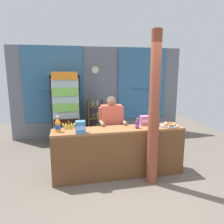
% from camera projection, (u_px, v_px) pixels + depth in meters
% --- Properties ---
extents(ground_plane, '(8.22, 8.22, 0.00)m').
position_uv_depth(ground_plane, '(112.00, 158.00, 4.99)').
color(ground_plane, '#665B51').
extents(back_wall_curtained, '(5.28, 0.22, 2.76)m').
position_uv_depth(back_wall_curtained, '(99.00, 91.00, 6.58)').
color(back_wall_curtained, slate).
rests_on(back_wall_curtained, ground).
extents(stall_counter, '(2.54, 0.48, 0.95)m').
position_uv_depth(stall_counter, '(120.00, 149.00, 4.01)').
color(stall_counter, '#935B33').
rests_on(stall_counter, ground).
extents(timber_post, '(0.21, 0.19, 2.72)m').
position_uv_depth(timber_post, '(154.00, 114.00, 3.70)').
color(timber_post, brown).
rests_on(timber_post, ground).
extents(drink_fridge, '(0.78, 0.75, 2.02)m').
position_uv_depth(drink_fridge, '(66.00, 105.00, 5.86)').
color(drink_fridge, black).
rests_on(drink_fridge, ground).
extents(bottle_shelf_rack, '(0.48, 0.28, 1.19)m').
position_uv_depth(bottle_shelf_rack, '(95.00, 119.00, 6.33)').
color(bottle_shelf_rack, brown).
rests_on(bottle_shelf_rack, ground).
extents(plastic_lawn_chair, '(0.59, 0.59, 0.86)m').
position_uv_depth(plastic_lawn_chair, '(148.00, 127.00, 5.91)').
color(plastic_lawn_chair, '#3884D6').
rests_on(plastic_lawn_chair, ground).
extents(shopkeeper, '(0.54, 0.42, 1.51)m').
position_uv_depth(shopkeeper, '(111.00, 123.00, 4.48)').
color(shopkeeper, '#28282D').
rests_on(shopkeeper, ground).
extents(soda_bottle_orange_soda, '(0.10, 0.10, 0.30)m').
position_uv_depth(soda_bottle_orange_soda, '(58.00, 125.00, 3.79)').
color(soda_bottle_orange_soda, orange).
rests_on(soda_bottle_orange_soda, stall_counter).
extents(soda_bottle_grape_soda, '(0.08, 0.08, 0.20)m').
position_uv_depth(soda_bottle_grape_soda, '(137.00, 124.00, 4.02)').
color(soda_bottle_grape_soda, '#56286B').
rests_on(soda_bottle_grape_soda, stall_counter).
extents(snack_box_wafer, '(0.20, 0.14, 0.19)m').
position_uv_depth(snack_box_wafer, '(145.00, 120.00, 4.29)').
color(snack_box_wafer, '#B76699').
rests_on(snack_box_wafer, stall_counter).
extents(snack_box_biscuit, '(0.17, 0.15, 0.22)m').
position_uv_depth(snack_box_biscuit, '(80.00, 127.00, 3.71)').
color(snack_box_biscuit, '#3D75B7').
rests_on(snack_box_biscuit, stall_counter).
extents(pastry_tray, '(0.37, 0.37, 0.07)m').
position_uv_depth(pastry_tray, '(169.00, 125.00, 4.19)').
color(pastry_tray, '#BCBCC1').
rests_on(pastry_tray, stall_counter).
extents(banana_bunch, '(0.28, 0.06, 0.16)m').
position_uv_depth(banana_bunch, '(69.00, 126.00, 3.99)').
color(banana_bunch, '#DBCC42').
rests_on(banana_bunch, stall_counter).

